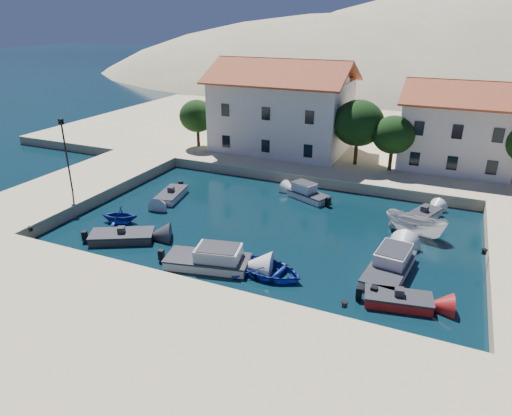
% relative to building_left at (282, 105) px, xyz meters
% --- Properties ---
extents(ground, '(400.00, 400.00, 0.00)m').
position_rel_building_left_xyz_m(ground, '(6.00, -28.00, -5.94)').
color(ground, black).
rests_on(ground, ground).
extents(quay_south, '(52.00, 12.00, 1.00)m').
position_rel_building_left_xyz_m(quay_south, '(6.00, -34.00, -5.44)').
color(quay_south, beige).
rests_on(quay_south, ground).
extents(quay_west, '(8.00, 20.00, 1.00)m').
position_rel_building_left_xyz_m(quay_west, '(-13.00, -18.00, -5.44)').
color(quay_west, beige).
rests_on(quay_west, ground).
extents(quay_north, '(80.00, 36.00, 1.00)m').
position_rel_building_left_xyz_m(quay_north, '(8.00, 10.00, -5.44)').
color(quay_north, beige).
rests_on(quay_north, ground).
extents(hills, '(254.00, 176.00, 99.00)m').
position_rel_building_left_xyz_m(hills, '(26.64, 95.62, -29.34)').
color(hills, tan).
rests_on(hills, ground).
extents(building_left, '(14.70, 9.45, 9.70)m').
position_rel_building_left_xyz_m(building_left, '(0.00, 0.00, 0.00)').
color(building_left, silver).
rests_on(building_left, quay_north).
extents(building_mid, '(10.50, 8.40, 8.30)m').
position_rel_building_left_xyz_m(building_mid, '(18.00, 1.00, -0.71)').
color(building_mid, silver).
rests_on(building_mid, quay_north).
extents(trees, '(37.30, 5.30, 6.45)m').
position_rel_building_left_xyz_m(trees, '(10.51, -2.54, -1.10)').
color(trees, '#382314').
rests_on(trees, quay_north).
extents(lamppost, '(0.35, 0.25, 6.22)m').
position_rel_building_left_xyz_m(lamppost, '(-11.50, -20.00, -1.18)').
color(lamppost, black).
rests_on(lamppost, quay_west).
extents(bollards, '(29.36, 9.56, 0.30)m').
position_rel_building_left_xyz_m(bollards, '(8.80, -24.13, -4.79)').
color(bollards, black).
rests_on(bollards, ground).
extents(motorboat_grey_sw, '(4.85, 3.83, 1.25)m').
position_rel_building_left_xyz_m(motorboat_grey_sw, '(-2.87, -24.22, -5.64)').
color(motorboat_grey_sw, '#2D2D32').
rests_on(motorboat_grey_sw, ground).
extents(cabin_cruiser_south, '(5.76, 3.40, 1.60)m').
position_rel_building_left_xyz_m(cabin_cruiser_south, '(4.54, -24.89, -5.46)').
color(cabin_cruiser_south, silver).
rests_on(cabin_cruiser_south, ground).
extents(rowboat_south, '(5.18, 4.04, 0.98)m').
position_rel_building_left_xyz_m(rowboat_south, '(8.46, -24.27, -5.94)').
color(rowboat_south, navy).
rests_on(rowboat_south, ground).
extents(motorboat_red_se, '(3.91, 2.28, 1.25)m').
position_rel_building_left_xyz_m(motorboat_red_se, '(16.39, -24.34, -5.64)').
color(motorboat_red_se, maroon).
rests_on(motorboat_red_se, ground).
extents(cabin_cruiser_east, '(2.79, 5.64, 1.60)m').
position_rel_building_left_xyz_m(cabin_cruiser_east, '(15.38, -21.17, -5.46)').
color(cabin_cruiser_east, silver).
rests_on(cabin_cruiser_east, ground).
extents(boat_east, '(4.83, 2.80, 1.76)m').
position_rel_building_left_xyz_m(boat_east, '(16.23, -14.64, -5.94)').
color(boat_east, silver).
rests_on(boat_east, ground).
extents(motorboat_white_ne, '(2.70, 3.69, 1.25)m').
position_rel_building_left_xyz_m(motorboat_white_ne, '(16.58, -11.40, -5.64)').
color(motorboat_white_ne, silver).
rests_on(motorboat_white_ne, ground).
extents(rowboat_west, '(3.44, 3.19, 1.49)m').
position_rel_building_left_xyz_m(rowboat_west, '(-5.08, -21.75, -5.94)').
color(rowboat_west, navy).
rests_on(rowboat_west, ground).
extents(motorboat_white_west, '(2.49, 4.21, 1.25)m').
position_rel_building_left_xyz_m(motorboat_white_west, '(-4.24, -15.86, -5.64)').
color(motorboat_white_west, silver).
rests_on(motorboat_white_west, ground).
extents(cabin_cruiser_north, '(4.10, 3.00, 1.60)m').
position_rel_building_left_xyz_m(cabin_cruiser_north, '(6.90, -11.18, -5.46)').
color(cabin_cruiser_north, silver).
rests_on(cabin_cruiser_north, ground).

